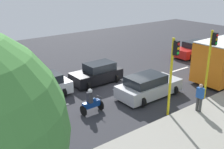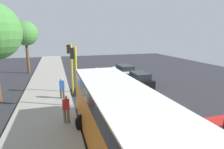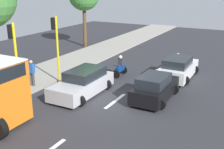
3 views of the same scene
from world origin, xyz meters
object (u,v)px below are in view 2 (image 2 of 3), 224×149
at_px(motorcycle, 97,77).
at_px(pedestrian_by_tree, 62,88).
at_px(traffic_light_midblock, 71,61).
at_px(car_white, 124,71).
at_px(street_tree_south, 25,34).
at_px(car_silver, 102,86).
at_px(city_bus, 126,127).
at_px(traffic_light_corner, 75,69).
at_px(pedestrian_near_signal, 66,108).
at_px(car_black, 139,80).

xyz_separation_m(motorcycle, pedestrian_by_tree, (3.88, 4.85, 0.42)).
bearing_deg(traffic_light_midblock, pedestrian_by_tree, 59.62).
relative_size(car_white, street_tree_south, 0.61).
bearing_deg(car_silver, city_bus, 81.58).
height_order(motorcycle, traffic_light_corner, traffic_light_corner).
height_order(car_white, pedestrian_near_signal, pedestrian_near_signal).
relative_size(car_silver, car_white, 1.07).
height_order(pedestrian_near_signal, pedestrian_by_tree, same).
relative_size(car_silver, street_tree_south, 0.66).
relative_size(car_white, city_bus, 0.39).
relative_size(pedestrian_by_tree, street_tree_south, 0.24).
height_order(city_bus, traffic_light_corner, traffic_light_corner).
bearing_deg(pedestrian_near_signal, street_tree_south, -76.56).
bearing_deg(traffic_light_midblock, pedestrian_near_signal, 82.29).
height_order(car_black, traffic_light_corner, traffic_light_corner).
distance_m(city_bus, motorcycle, 14.06).
relative_size(car_silver, traffic_light_corner, 1.01).
bearing_deg(traffic_light_corner, pedestrian_by_tree, -66.64).
distance_m(traffic_light_corner, street_tree_south, 15.23).
height_order(city_bus, pedestrian_near_signal, city_bus).
relative_size(motorcycle, pedestrian_by_tree, 0.91).
relative_size(car_silver, traffic_light_midblock, 1.01).
relative_size(car_silver, pedestrian_near_signal, 2.68).
bearing_deg(street_tree_south, city_bus, 105.78).
distance_m(car_white, pedestrian_near_signal, 13.35).
xyz_separation_m(car_silver, street_tree_south, (7.43, -11.63, 4.55)).
bearing_deg(traffic_light_midblock, car_silver, 160.46).
bearing_deg(car_white, traffic_light_corner, 51.10).
bearing_deg(pedestrian_by_tree, motorcycle, -128.60).
distance_m(city_bus, traffic_light_midblock, 10.67).
relative_size(car_black, pedestrian_by_tree, 2.27).
relative_size(motorcycle, traffic_light_corner, 0.34).
xyz_separation_m(car_silver, pedestrian_by_tree, (3.49, 0.58, 0.35)).
xyz_separation_m(car_white, traffic_light_corner, (6.82, 8.45, 2.22)).
height_order(city_bus, pedestrian_by_tree, city_bus).
bearing_deg(city_bus, pedestrian_near_signal, -65.98).
bearing_deg(traffic_light_corner, city_bus, 99.63).
bearing_deg(car_white, car_black, 88.85).
relative_size(city_bus, pedestrian_near_signal, 6.51).
bearing_deg(car_silver, car_white, -125.88).
xyz_separation_m(pedestrian_near_signal, pedestrian_by_tree, (0.07, -4.54, 0.00)).
distance_m(car_silver, street_tree_south, 14.53).
height_order(car_silver, pedestrian_by_tree, pedestrian_by_tree).
height_order(city_bus, street_tree_south, street_tree_south).
bearing_deg(pedestrian_near_signal, traffic_light_corner, -108.21).
bearing_deg(car_black, pedestrian_by_tree, 13.64).
height_order(car_silver, car_white, same).
height_order(pedestrian_near_signal, street_tree_south, street_tree_south).
relative_size(car_white, car_black, 1.10).
height_order(traffic_light_midblock, street_tree_south, street_tree_south).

